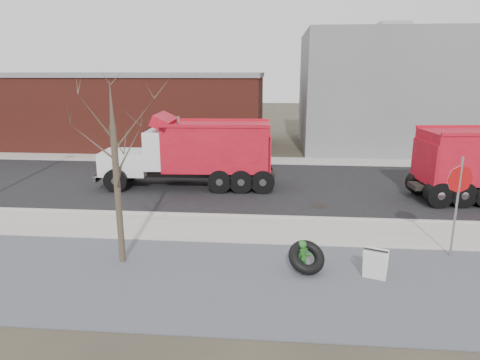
# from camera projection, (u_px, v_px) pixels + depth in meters

# --- Properties ---
(ground) EXTENTS (120.00, 120.00, 0.00)m
(ground) POSITION_uv_depth(u_px,v_px,m) (240.00, 233.00, 14.71)
(ground) COLOR #383328
(ground) RESTS_ON ground
(gravel_verge) EXTENTS (60.00, 5.00, 0.03)m
(gravel_verge) POSITION_uv_depth(u_px,v_px,m) (228.00, 281.00, 11.33)
(gravel_verge) COLOR slate
(gravel_verge) RESTS_ON ground
(sidewalk) EXTENTS (60.00, 2.50, 0.06)m
(sidewalk) POSITION_uv_depth(u_px,v_px,m) (240.00, 229.00, 14.95)
(sidewalk) COLOR #9E9B93
(sidewalk) RESTS_ON ground
(curb) EXTENTS (60.00, 0.15, 0.11)m
(curb) POSITION_uv_depth(u_px,v_px,m) (243.00, 216.00, 16.19)
(curb) COLOR #9E9B93
(curb) RESTS_ON ground
(road) EXTENTS (60.00, 9.40, 0.02)m
(road) POSITION_uv_depth(u_px,v_px,m) (251.00, 185.00, 20.79)
(road) COLOR black
(road) RESTS_ON ground
(far_sidewalk) EXTENTS (60.00, 2.00, 0.06)m
(far_sidewalk) POSITION_uv_depth(u_px,v_px,m) (257.00, 160.00, 26.28)
(far_sidewalk) COLOR #9E9B93
(far_sidewalk) RESTS_ON ground
(building_grey) EXTENTS (12.00, 10.00, 8.00)m
(building_grey) POSITION_uv_depth(u_px,v_px,m) (388.00, 91.00, 30.32)
(building_grey) COLOR gray
(building_grey) RESTS_ON ground
(building_brick) EXTENTS (20.20, 8.20, 5.30)m
(building_brick) POSITION_uv_depth(u_px,v_px,m) (124.00, 109.00, 31.29)
(building_brick) COLOR maroon
(building_brick) RESTS_ON ground
(bare_tree) EXTENTS (3.20, 3.20, 5.20)m
(bare_tree) POSITION_uv_depth(u_px,v_px,m) (115.00, 151.00, 11.65)
(bare_tree) COLOR #382D23
(bare_tree) RESTS_ON ground
(fire_hydrant) EXTENTS (0.50, 0.48, 0.87)m
(fire_hydrant) POSITION_uv_depth(u_px,v_px,m) (302.00, 256.00, 11.91)
(fire_hydrant) COLOR #32752C
(fire_hydrant) RESTS_ON ground
(truck_tire) EXTENTS (1.31, 1.28, 0.88)m
(truck_tire) POSITION_uv_depth(u_px,v_px,m) (307.00, 257.00, 11.72)
(truck_tire) COLOR black
(truck_tire) RESTS_ON ground
(stop_sign) EXTENTS (0.80, 0.26, 3.05)m
(stop_sign) POSITION_uv_depth(u_px,v_px,m) (459.00, 191.00, 12.32)
(stop_sign) COLOR gray
(stop_sign) RESTS_ON ground
(sandwich_board) EXTENTS (0.71, 0.58, 0.84)m
(sandwich_board) POSITION_uv_depth(u_px,v_px,m) (375.00, 264.00, 11.29)
(sandwich_board) COLOR white
(sandwich_board) RESTS_ON ground
(dump_truck_red_b) EXTENTS (8.21, 2.74, 3.45)m
(dump_truck_red_b) POSITION_uv_depth(u_px,v_px,m) (195.00, 151.00, 20.02)
(dump_truck_red_b) COLOR black
(dump_truck_red_b) RESTS_ON ground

